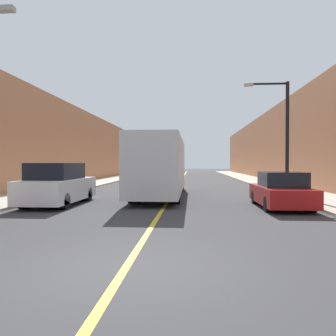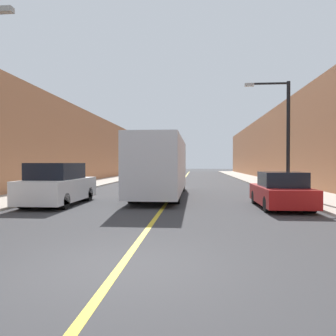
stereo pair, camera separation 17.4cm
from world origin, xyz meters
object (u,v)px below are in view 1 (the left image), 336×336
(parked_suv_left, at_px, (58,185))
(car_right_near, at_px, (281,192))
(bus, at_px, (161,166))
(street_lamp_right, at_px, (283,129))

(parked_suv_left, xyz_separation_m, car_right_near, (9.81, -0.34, -0.19))
(bus, xyz_separation_m, parked_suv_left, (-4.30, -4.13, -0.87))
(bus, bearing_deg, parked_suv_left, -136.13)
(parked_suv_left, height_order, car_right_near, parked_suv_left)
(bus, relative_size, street_lamp_right, 1.68)
(bus, relative_size, car_right_near, 2.52)
(bus, bearing_deg, street_lamp_right, 2.52)
(car_right_near, bearing_deg, parked_suv_left, 178.02)
(parked_suv_left, relative_size, car_right_near, 1.15)
(bus, height_order, parked_suv_left, bus)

